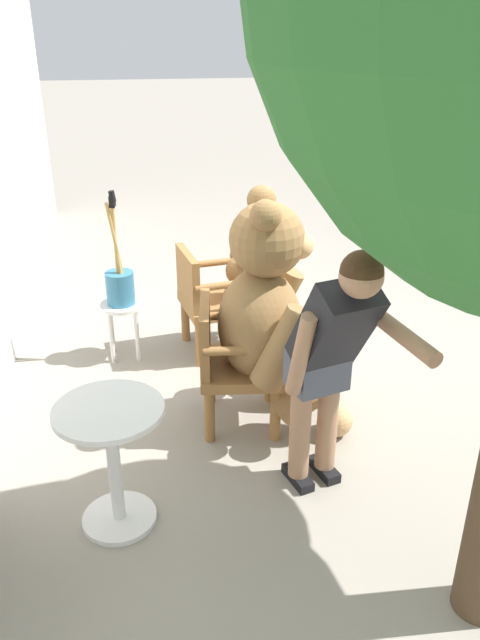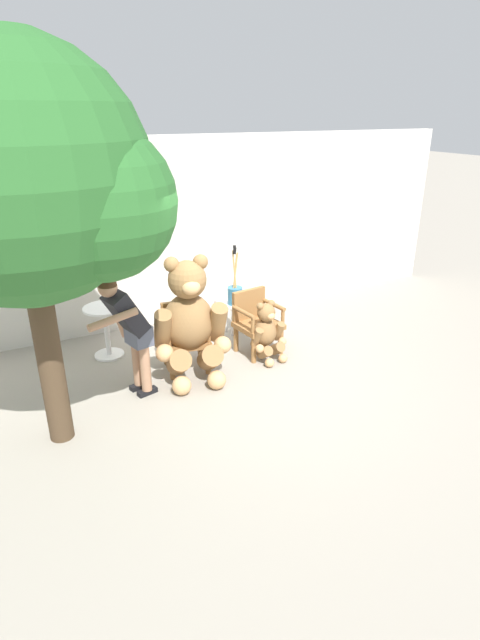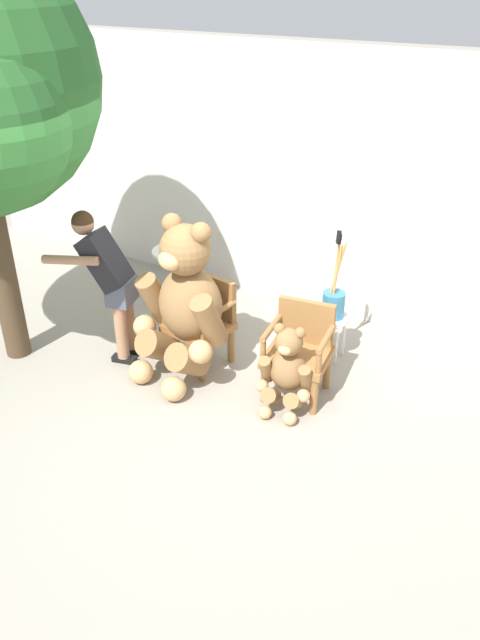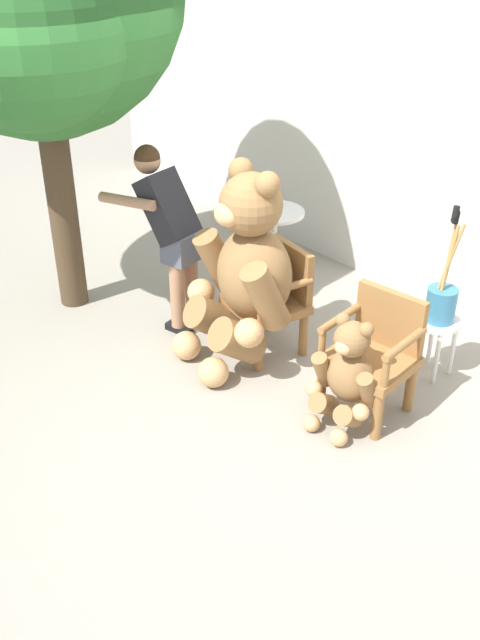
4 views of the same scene
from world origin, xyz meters
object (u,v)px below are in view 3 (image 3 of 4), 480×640
white_stool (332,326)px  brush_bucket (334,300)px  round_side_table (178,273)px  person_visitor (108,275)px  wooden_chair_right (300,348)px  wooden_chair_left (203,319)px  teddy_bear_small (287,370)px  teddy_bear_large (184,302)px

white_stool → brush_bucket: 0.28m
round_side_table → brush_bucket: bearing=-2.3°
person_visitor → wooden_chair_right: bearing=11.8°
wooden_chair_right → brush_bucket: bearing=88.2°
wooden_chair_left → white_stool: 1.27m
teddy_bear_small → person_visitor: bearing=-176.9°
person_visitor → round_side_table: (-0.03, 1.15, -0.46)m
person_visitor → white_stool: bearing=30.0°
wooden_chair_right → teddy_bear_large: (-1.06, -0.26, 0.30)m
wooden_chair_right → white_stool: 0.70m
wooden_chair_right → white_stool: bearing=88.2°
teddy_bear_large → teddy_bear_small: 1.13m
teddy_bear_small → round_side_table: (-1.89, 1.05, 0.04)m
teddy_bear_large → teddy_bear_small: bearing=-1.1°
teddy_bear_small → teddy_bear_large: bearing=178.9°
teddy_bear_large → person_visitor: size_ratio=1.03×
teddy_bear_large → white_stool: 1.50m
wooden_chair_left → wooden_chair_right: size_ratio=1.00×
teddy_bear_small → round_side_table: 2.16m
teddy_bear_large → teddy_bear_small: (1.08, -0.02, -0.36)m
teddy_bear_small → white_stool: teddy_bear_small is taller
person_visitor → brush_bucket: size_ratio=1.70×
person_visitor → round_side_table: 1.24m
wooden_chair_left → brush_bucket: 1.28m
teddy_bear_large → teddy_bear_small: teddy_bear_large is taller
wooden_chair_left → white_stool: bearing=33.0°
teddy_bear_large → white_stool: teddy_bear_large is taller
teddy_bear_small → wooden_chair_left: bearing=164.9°
wooden_chair_left → person_visitor: (-0.80, -0.38, 0.44)m
teddy_bear_large → brush_bucket: (1.08, 0.95, -0.12)m
white_stool → teddy_bear_large: bearing=-138.6°
teddy_bear_small → wooden_chair_right: bearing=93.0°
teddy_bear_large → white_stool: bearing=41.4°
teddy_bear_small → white_stool: size_ratio=1.79×
teddy_bear_small → brush_bucket: (0.01, 0.98, 0.24)m
white_stool → round_side_table: bearing=177.7°
teddy_bear_small → person_visitor: size_ratio=0.54×
person_visitor → brush_bucket: (1.86, 1.08, -0.27)m
wooden_chair_right → brush_bucket: size_ratio=0.96×
wooden_chair_left → person_visitor: person_visitor is taller
wooden_chair_left → person_visitor: 0.99m
brush_bucket → round_side_table: (-1.89, 0.08, -0.19)m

